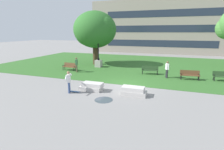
% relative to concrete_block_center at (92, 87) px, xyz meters
% --- Properties ---
extents(ground_plane, '(140.00, 140.00, 0.00)m').
position_rel_concrete_block_center_xyz_m(ground_plane, '(2.15, 2.20, -0.31)').
color(ground_plane, gray).
extents(grass_lawn, '(40.00, 20.00, 0.02)m').
position_rel_concrete_block_center_xyz_m(grass_lawn, '(2.15, 12.20, -0.30)').
color(grass_lawn, '#336628').
rests_on(grass_lawn, ground).
extents(concrete_block_center, '(1.88, 0.90, 0.64)m').
position_rel_concrete_block_center_xyz_m(concrete_block_center, '(0.00, 0.00, 0.00)').
color(concrete_block_center, '#BCB7B2').
rests_on(concrete_block_center, ground).
extents(concrete_block_left, '(1.83, 0.90, 0.64)m').
position_rel_concrete_block_center_xyz_m(concrete_block_left, '(3.44, 0.01, 0.00)').
color(concrete_block_left, '#BCB7B2').
rests_on(concrete_block_left, ground).
extents(person_skateboarder, '(0.51, 1.52, 1.71)m').
position_rel_concrete_block_center_xyz_m(person_skateboarder, '(-1.36, -1.12, 0.67)').
color(person_skateboarder, '#384C7A').
rests_on(person_skateboarder, ground).
extents(skateboard, '(1.02, 0.25, 0.14)m').
position_rel_concrete_block_center_xyz_m(skateboard, '(-1.04, -0.95, -0.22)').
color(skateboard, '#2D4C75').
rests_on(skateboard, ground).
extents(puddle, '(1.28, 1.28, 0.01)m').
position_rel_concrete_block_center_xyz_m(puddle, '(1.68, -1.61, -0.30)').
color(puddle, '#47515B').
rests_on(puddle, ground).
extents(park_bench_near_left, '(1.86, 0.77, 0.90)m').
position_rel_concrete_block_center_xyz_m(park_bench_near_left, '(3.72, 7.08, 0.23)').
color(park_bench_near_left, '#284723').
rests_on(park_bench_near_left, grass_lawn).
extents(park_bench_near_right, '(1.84, 0.69, 0.90)m').
position_rel_concrete_block_center_xyz_m(park_bench_near_right, '(7.70, 6.06, 0.23)').
color(park_bench_near_right, brown).
rests_on(park_bench_near_right, grass_lawn).
extents(park_bench_far_left, '(1.84, 0.69, 0.90)m').
position_rel_concrete_block_center_xyz_m(park_bench_far_left, '(-5.77, 5.86, 0.23)').
color(park_bench_far_left, brown).
rests_on(park_bench_far_left, grass_lawn).
extents(park_bench_far_right, '(1.85, 0.72, 0.90)m').
position_rel_concrete_block_center_xyz_m(park_bench_far_right, '(10.67, 6.56, 0.23)').
color(park_bench_far_right, '#284723').
rests_on(park_bench_far_right, grass_lawn).
extents(lamp_post_left, '(1.32, 0.80, 5.28)m').
position_rel_concrete_block_center_xyz_m(lamp_post_left, '(-3.30, 8.99, 0.78)').
color(lamp_post_left, '#ADA89E').
rests_on(lamp_post_left, grass_lawn).
extents(tree_far_right, '(6.20, 5.90, 7.37)m').
position_rel_concrete_block_center_xyz_m(tree_far_right, '(-4.54, 10.66, 4.50)').
color(tree_far_right, '#42301E').
rests_on(tree_far_right, grass_lawn).
extents(person_bystander_near_lawn, '(0.41, 0.74, 1.71)m').
position_rel_concrete_block_center_xyz_m(person_bystander_near_lawn, '(5.55, 6.01, 0.68)').
color(person_bystander_near_lawn, '#28282D').
rests_on(person_bystander_near_lawn, grass_lawn).
extents(person_bystander_far_lawn, '(0.37, 0.60, 1.71)m').
position_rel_concrete_block_center_xyz_m(person_bystander_far_lawn, '(-4.46, 5.31, 0.68)').
color(person_bystander_far_lawn, brown).
rests_on(person_bystander_far_lawn, grass_lawn).
extents(building_facade_distant, '(30.03, 1.03, 11.23)m').
position_rel_concrete_block_center_xyz_m(building_facade_distant, '(2.89, 26.69, 5.31)').
color(building_facade_distant, gray).
rests_on(building_facade_distant, ground).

